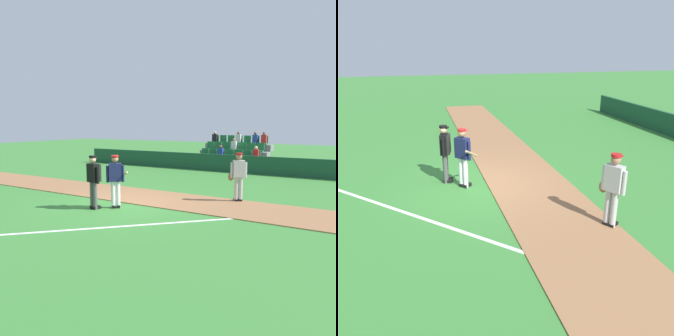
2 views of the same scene
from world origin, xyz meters
TOP-DOWN VIEW (x-y plane):
  - ground_plane at (0.00, 0.00)m, footprint 80.00×80.00m
  - infield_dirt_path at (0.00, 1.59)m, footprint 28.00×2.46m
  - foul_line_chalk at (3.00, -0.50)m, footprint 8.70×8.41m
  - dugout_fence at (0.00, 9.68)m, footprint 20.00×0.16m
  - stadium_bleachers at (0.01, 11.56)m, footprint 4.45×2.95m
  - batter_navy_jersey at (0.13, -0.33)m, footprint 0.72×0.69m
  - umpire_home_plate at (-0.41, -0.78)m, footprint 0.58×0.36m
  - runner_grey_jersey at (3.32, 2.59)m, footprint 0.63×0.43m

SIDE VIEW (x-z plane):
  - ground_plane at x=0.00m, z-range 0.00..0.00m
  - foul_line_chalk at x=3.00m, z-range 0.00..0.01m
  - infield_dirt_path at x=0.00m, z-range 0.00..0.03m
  - dugout_fence at x=0.00m, z-range 0.00..1.01m
  - stadium_bleachers at x=0.01m, z-range -0.51..1.79m
  - runner_grey_jersey at x=3.32m, z-range 0.08..1.84m
  - batter_navy_jersey at x=0.13m, z-range 0.09..1.85m
  - umpire_home_plate at x=-0.41m, z-range 0.12..1.88m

